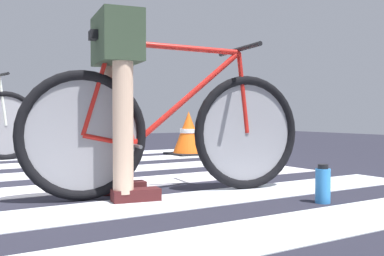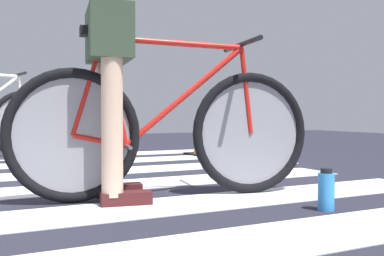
{
  "view_description": "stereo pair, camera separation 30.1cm",
  "coord_description": "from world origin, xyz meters",
  "px_view_note": "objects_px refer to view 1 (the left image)",
  "views": [
    {
      "loc": [
        -0.45,
        -3.35,
        0.49
      ],
      "look_at": [
        1.06,
        -0.92,
        0.41
      ],
      "focal_mm": 42.68,
      "sensor_mm": 36.0,
      "label": 1
    },
    {
      "loc": [
        -0.15,
        -3.35,
        0.49
      ],
      "look_at": [
        1.06,
        -0.92,
        0.41
      ],
      "focal_mm": 42.68,
      "sensor_mm": 36.0,
      "label": 2
    }
  ],
  "objects_px": {
    "bicycle_1_of_4": "(170,129)",
    "traffic_cone": "(189,134)",
    "cyclist_1_of_4": "(118,79)",
    "water_bottle": "(323,185)"
  },
  "relations": [
    {
      "from": "bicycle_1_of_4",
      "to": "traffic_cone",
      "type": "relative_size",
      "value": 3.37
    },
    {
      "from": "cyclist_1_of_4",
      "to": "water_bottle",
      "type": "distance_m",
      "value": 1.26
    },
    {
      "from": "traffic_cone",
      "to": "bicycle_1_of_4",
      "type": "bearing_deg",
      "value": -123.7
    },
    {
      "from": "cyclist_1_of_4",
      "to": "water_bottle",
      "type": "xyz_separation_m",
      "value": [
        0.87,
        -0.71,
        -0.57
      ]
    },
    {
      "from": "bicycle_1_of_4",
      "to": "cyclist_1_of_4",
      "type": "height_order",
      "value": "cyclist_1_of_4"
    },
    {
      "from": "water_bottle",
      "to": "traffic_cone",
      "type": "bearing_deg",
      "value": 72.27
    },
    {
      "from": "water_bottle",
      "to": "bicycle_1_of_4",
      "type": "bearing_deg",
      "value": 130.83
    },
    {
      "from": "bicycle_1_of_4",
      "to": "cyclist_1_of_4",
      "type": "distance_m",
      "value": 0.42
    },
    {
      "from": "bicycle_1_of_4",
      "to": "cyclist_1_of_4",
      "type": "relative_size",
      "value": 1.66
    },
    {
      "from": "water_bottle",
      "to": "traffic_cone",
      "type": "height_order",
      "value": "traffic_cone"
    }
  ]
}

